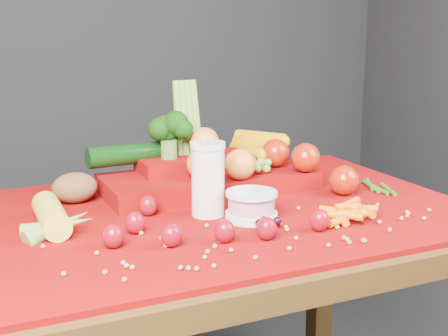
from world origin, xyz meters
name	(u,v)px	position (x,y,z in m)	size (l,w,h in m)	color
table	(228,252)	(0.00, 0.00, 0.66)	(1.10, 0.80, 0.75)	#36220C
red_cloth	(228,210)	(0.00, 0.00, 0.76)	(1.05, 0.75, 0.01)	#770403
milk_glass	(208,176)	(-0.06, -0.03, 0.85)	(0.07, 0.07, 0.16)	beige
yogurt_bowl	(251,204)	(0.01, -0.09, 0.79)	(0.11, 0.11, 0.06)	silver
strawberry_scatter	(197,224)	(-0.13, -0.15, 0.79)	(0.44, 0.28, 0.05)	maroon
dark_grape_cluster	(268,224)	(0.01, -0.17, 0.78)	(0.06, 0.05, 0.03)	black
soybean_scatter	(271,233)	(0.00, -0.20, 0.77)	(0.84, 0.24, 0.01)	#9E7544
corn_ear	(56,223)	(-0.38, -0.01, 0.78)	(0.18, 0.23, 0.06)	yellow
potato	(75,188)	(-0.30, 0.18, 0.80)	(0.10, 0.08, 0.07)	brown
baby_carrot_pile	(346,213)	(0.19, -0.18, 0.78)	(0.17, 0.17, 0.03)	#D96007
green_bean_pile	(376,187)	(0.41, -0.01, 0.77)	(0.14, 0.12, 0.01)	#2E6216
produce_mound	(215,166)	(0.04, 0.16, 0.82)	(0.60, 0.35, 0.27)	#770403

